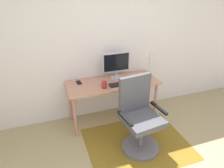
{
  "coord_description": "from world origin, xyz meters",
  "views": [
    {
      "loc": [
        -1.05,
        -1.05,
        2.22
      ],
      "look_at": [
        -0.12,
        1.59,
        0.82
      ],
      "focal_mm": 34.24,
      "sensor_mm": 36.0,
      "label": 1
    }
  ],
  "objects": [
    {
      "name": "monitor",
      "position": [
        0.08,
        1.99,
        0.97
      ],
      "size": [
        0.46,
        0.18,
        0.44
      ],
      "color": "#B2B2B7",
      "rests_on": "desk"
    },
    {
      "name": "coffee_cup",
      "position": [
        -0.21,
        1.69,
        0.77
      ],
      "size": [
        0.08,
        0.08,
        0.11
      ],
      "primitive_type": "cylinder",
      "color": "maroon",
      "rests_on": "desk"
    },
    {
      "name": "office_chair",
      "position": [
        0.11,
        1.1,
        0.45
      ],
      "size": [
        0.61,
        0.55,
        1.07
      ],
      "rotation": [
        0.0,
        0.0,
        0.13
      ],
      "color": "slate",
      "rests_on": "ground"
    },
    {
      "name": "wall_back",
      "position": [
        0.0,
        2.2,
        1.3
      ],
      "size": [
        6.0,
        0.1,
        2.6
      ],
      "primitive_type": "cube",
      "color": "silver",
      "rests_on": "ground"
    },
    {
      "name": "desk_lamp",
      "position": [
        0.58,
        1.8,
        1.04
      ],
      "size": [
        0.11,
        0.11,
        0.45
      ],
      "color": "black",
      "rests_on": "desk"
    },
    {
      "name": "desk",
      "position": [
        -0.02,
        1.84,
        0.64
      ],
      "size": [
        1.47,
        0.57,
        0.72
      ],
      "color": "tan",
      "rests_on": "ground"
    },
    {
      "name": "keyboard",
      "position": [
        0.09,
        1.72,
        0.73
      ],
      "size": [
        0.43,
        0.13,
        0.02
      ],
      "primitive_type": "cube",
      "color": "black",
      "rests_on": "desk"
    },
    {
      "name": "computer_mouse",
      "position": [
        0.38,
        1.7,
        0.74
      ],
      "size": [
        0.06,
        0.1,
        0.03
      ],
      "primitive_type": "ellipsoid",
      "color": "white",
      "rests_on": "desk"
    },
    {
      "name": "area_rug",
      "position": [
        0.11,
        1.14,
        0.0
      ],
      "size": [
        1.47,
        1.19,
        0.01
      ],
      "primitive_type": "cube",
      "color": "olive",
      "rests_on": "ground"
    },
    {
      "name": "cell_phone",
      "position": [
        -0.54,
        2.0,
        0.72
      ],
      "size": [
        0.08,
        0.15,
        0.01
      ],
      "primitive_type": "cube",
      "rotation": [
        0.0,
        0.0,
        0.08
      ],
      "color": "black",
      "rests_on": "desk"
    }
  ]
}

